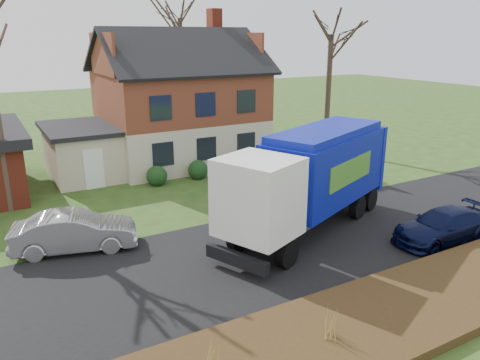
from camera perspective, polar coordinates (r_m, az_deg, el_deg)
ground at (r=17.73m, az=4.59°, el=-8.41°), size 120.00×120.00×0.00m
road at (r=17.73m, az=4.59°, el=-8.38°), size 80.00×7.00×0.02m
mulch_verge at (r=14.16m, az=17.12°, el=-15.64°), size 80.00×3.50×0.30m
main_house at (r=29.29m, az=-8.28°, el=9.96°), size 12.95×8.95×9.26m
garbage_truck at (r=18.91m, az=8.80°, el=0.69°), size 9.70×5.98×4.05m
silver_sedan at (r=18.37m, az=-19.51°, el=-5.95°), size 4.69×2.65×1.46m
navy_wagon at (r=19.76m, az=23.54°, el=-5.12°), size 4.37×1.92×1.25m
tree_front_east at (r=32.27m, az=11.22°, el=19.26°), size 3.97×3.97×11.02m
tree_back at (r=36.55m, az=-7.44°, el=20.83°), size 3.80×3.80×12.02m
grass_clump_west at (r=11.14m, az=-3.53°, el=-20.85°), size 0.38×0.31×1.00m
grass_clump_mid at (r=12.53m, az=11.14°, el=-16.67°), size 0.31×0.26×0.88m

